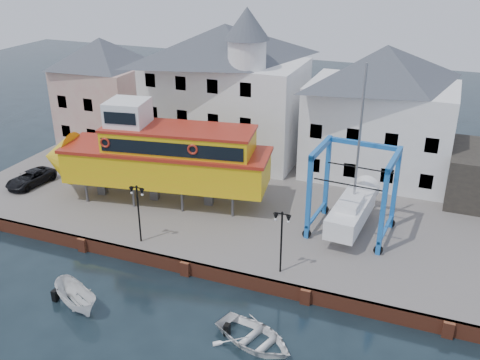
% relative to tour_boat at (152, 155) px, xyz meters
% --- Properties ---
extents(ground, '(140.00, 140.00, 0.00)m').
position_rel_tour_boat_xyz_m(ground, '(6.39, -7.31, -4.76)').
color(ground, black).
rests_on(ground, ground).
extents(hardstanding, '(44.00, 22.00, 1.00)m').
position_rel_tour_boat_xyz_m(hardstanding, '(6.39, 3.69, -4.26)').
color(hardstanding, slate).
rests_on(hardstanding, ground).
extents(quay_wall, '(44.00, 0.47, 1.00)m').
position_rel_tour_boat_xyz_m(quay_wall, '(6.39, -7.21, -4.26)').
color(quay_wall, brown).
rests_on(quay_wall, ground).
extents(building_pink, '(8.00, 7.00, 10.30)m').
position_rel_tour_boat_xyz_m(building_pink, '(-11.61, 10.68, 1.39)').
color(building_pink, tan).
rests_on(building_pink, hardstanding).
extents(building_white_main, '(14.00, 8.30, 14.00)m').
position_rel_tour_boat_xyz_m(building_white_main, '(1.52, 11.08, 2.59)').
color(building_white_main, white).
rests_on(building_white_main, hardstanding).
extents(building_white_right, '(12.00, 8.00, 11.20)m').
position_rel_tour_boat_xyz_m(building_white_right, '(15.39, 11.68, 1.84)').
color(building_white_right, white).
rests_on(building_white_right, hardstanding).
extents(lamp_post_left, '(1.12, 0.32, 4.20)m').
position_rel_tour_boat_xyz_m(lamp_post_left, '(2.39, -6.11, -0.58)').
color(lamp_post_left, black).
rests_on(lamp_post_left, hardstanding).
extents(lamp_post_right, '(1.12, 0.32, 4.20)m').
position_rel_tour_boat_xyz_m(lamp_post_right, '(12.39, -6.11, -0.58)').
color(lamp_post_right, black).
rests_on(lamp_post_right, hardstanding).
extents(tour_boat, '(18.76, 7.32, 7.96)m').
position_rel_tour_boat_xyz_m(tour_boat, '(0.00, 0.00, 0.00)').
color(tour_boat, '#59595E').
rests_on(tour_boat, hardstanding).
extents(travel_lift, '(5.83, 7.97, 11.87)m').
position_rel_tour_boat_xyz_m(travel_lift, '(15.46, 1.11, -1.77)').
color(travel_lift, blue).
rests_on(travel_lift, hardstanding).
extents(van, '(2.54, 4.56, 1.20)m').
position_rel_tour_boat_xyz_m(van, '(-11.07, -1.51, -3.15)').
color(van, black).
rests_on(van, hardstanding).
extents(motorboat_a, '(4.30, 3.19, 1.56)m').
position_rel_tour_boat_xyz_m(motorboat_a, '(1.95, -12.66, -4.76)').
color(motorboat_a, white).
rests_on(motorboat_a, ground).
extents(motorboat_b, '(5.49, 4.65, 0.97)m').
position_rel_tour_boat_xyz_m(motorboat_b, '(12.74, -11.70, -4.76)').
color(motorboat_b, white).
rests_on(motorboat_b, ground).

